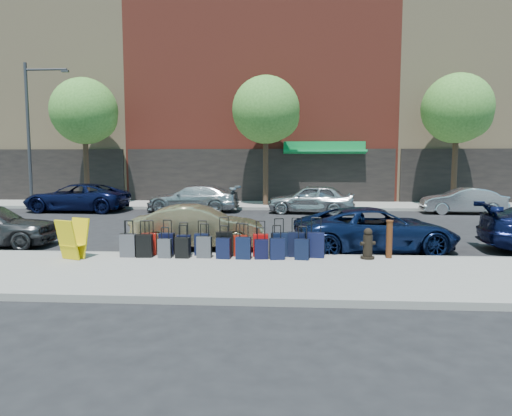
# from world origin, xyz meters

# --- Properties ---
(ground) EXTENTS (120.00, 120.00, 0.00)m
(ground) POSITION_xyz_m (0.00, 0.00, 0.00)
(ground) COLOR black
(ground) RESTS_ON ground
(sidewalk_near) EXTENTS (60.00, 4.00, 0.15)m
(sidewalk_near) POSITION_xyz_m (0.00, -6.50, 0.07)
(sidewalk_near) COLOR gray
(sidewalk_near) RESTS_ON ground
(sidewalk_far) EXTENTS (60.00, 4.00, 0.15)m
(sidewalk_far) POSITION_xyz_m (0.00, 10.00, 0.07)
(sidewalk_far) COLOR gray
(sidewalk_far) RESTS_ON ground
(curb_near) EXTENTS (60.00, 0.08, 0.15)m
(curb_near) POSITION_xyz_m (0.00, -4.48, 0.07)
(curb_near) COLOR gray
(curb_near) RESTS_ON ground
(curb_far) EXTENTS (60.00, 0.08, 0.15)m
(curb_far) POSITION_xyz_m (0.00, 7.98, 0.07)
(curb_far) COLOR gray
(curb_far) RESTS_ON ground
(building_left) EXTENTS (15.00, 12.12, 16.00)m
(building_left) POSITION_xyz_m (-16.00, 17.98, 7.98)
(building_left) COLOR tan
(building_left) RESTS_ON ground
(building_center) EXTENTS (17.00, 12.85, 20.00)m
(building_center) POSITION_xyz_m (0.00, 17.99, 9.98)
(building_center) COLOR maroon
(building_center) RESTS_ON ground
(building_right) EXTENTS (15.00, 12.12, 18.00)m
(building_right) POSITION_xyz_m (16.00, 17.99, 8.98)
(building_right) COLOR tan
(building_right) RESTS_ON ground
(tree_left) EXTENTS (3.80, 3.80, 7.27)m
(tree_left) POSITION_xyz_m (-9.86, 9.50, 5.41)
(tree_left) COLOR black
(tree_left) RESTS_ON sidewalk_far
(tree_center) EXTENTS (3.80, 3.80, 7.27)m
(tree_center) POSITION_xyz_m (0.64, 9.50, 5.41)
(tree_center) COLOR black
(tree_center) RESTS_ON sidewalk_far
(tree_right) EXTENTS (3.80, 3.80, 7.27)m
(tree_right) POSITION_xyz_m (11.14, 9.50, 5.41)
(tree_right) COLOR black
(tree_right) RESTS_ON sidewalk_far
(streetlight) EXTENTS (2.59, 0.18, 8.00)m
(streetlight) POSITION_xyz_m (-12.80, 8.80, 4.66)
(streetlight) COLOR #333338
(streetlight) RESTS_ON sidewalk_far
(suitcase_front_0) EXTENTS (0.41, 0.28, 0.91)m
(suitcase_front_0) POSITION_xyz_m (-2.55, -4.79, 0.44)
(suitcase_front_0) COLOR black
(suitcase_front_0) RESTS_ON sidewalk_near
(suitcase_front_1) EXTENTS (0.41, 0.27, 0.93)m
(suitcase_front_1) POSITION_xyz_m (-1.98, -4.82, 0.44)
(suitcase_front_1) COLOR #AB120B
(suitcase_front_1) RESTS_ON sidewalk_near
(suitcase_front_2) EXTENTS (0.40, 0.23, 0.94)m
(suitcase_front_2) POSITION_xyz_m (-1.51, -4.77, 0.44)
(suitcase_front_2) COLOR black
(suitcase_front_2) RESTS_ON sidewalk_near
(suitcase_front_3) EXTENTS (0.39, 0.25, 0.88)m
(suitcase_front_3) POSITION_xyz_m (-1.05, -4.81, 0.43)
(suitcase_front_3) COLOR black
(suitcase_front_3) RESTS_ON sidewalk_near
(suitcase_front_4) EXTENTS (0.39, 0.21, 0.93)m
(suitcase_front_4) POSITION_xyz_m (-0.57, -4.76, 0.44)
(suitcase_front_4) COLOR black
(suitcase_front_4) RESTS_ON sidewalk_near
(suitcase_front_5) EXTENTS (0.45, 0.28, 1.03)m
(suitcase_front_5) POSITION_xyz_m (0.04, -4.82, 0.47)
(suitcase_front_5) COLOR black
(suitcase_front_5) RESTS_ON sidewalk_near
(suitcase_front_6) EXTENTS (0.39, 0.26, 0.87)m
(suitcase_front_6) POSITION_xyz_m (0.45, -4.78, 0.42)
(suitcase_front_6) COLOR #9F190A
(suitcase_front_6) RESTS_ON sidewalk_near
(suitcase_front_7) EXTENTS (0.40, 0.24, 0.94)m
(suitcase_front_7) POSITION_xyz_m (0.99, -4.80, 0.45)
(suitcase_front_7) COLOR #B50B0B
(suitcase_front_7) RESTS_ON sidewalk_near
(suitcase_front_8) EXTENTS (0.45, 0.31, 1.00)m
(suitcase_front_8) POSITION_xyz_m (1.48, -4.79, 0.46)
(suitcase_front_8) COLOR black
(suitcase_front_8) RESTS_ON sidewalk_near
(suitcase_front_9) EXTENTS (0.44, 0.26, 1.03)m
(suitcase_front_9) POSITION_xyz_m (1.92, -4.78, 0.47)
(suitcase_front_9) COLOR black
(suitcase_front_9) RESTS_ON sidewalk_near
(suitcase_front_10) EXTENTS (0.45, 0.28, 1.04)m
(suitcase_front_10) POSITION_xyz_m (2.42, -4.85, 0.48)
(suitcase_front_10) COLOR black
(suitcase_front_10) RESTS_ON sidewalk_near
(suitcase_back_0) EXTENTS (0.40, 0.23, 0.95)m
(suitcase_back_0) POSITION_xyz_m (-2.44, -5.09, 0.45)
(suitcase_back_0) COLOR #414147
(suitcase_back_0) RESTS_ON sidewalk_near
(suitcase_back_1) EXTENTS (0.42, 0.26, 0.96)m
(suitcase_back_1) POSITION_xyz_m (-2.01, -5.10, 0.45)
(suitcase_back_1) COLOR black
(suitcase_back_1) RESTS_ON sidewalk_near
(suitcase_back_2) EXTENTS (0.34, 0.20, 0.79)m
(suitcase_back_2) POSITION_xyz_m (-1.47, -5.15, 0.40)
(suitcase_back_2) COLOR #3F4045
(suitcase_back_2) RESTS_ON sidewalk_near
(suitcase_back_3) EXTENTS (0.37, 0.22, 0.85)m
(suitcase_back_3) POSITION_xyz_m (-1.01, -5.14, 0.42)
(suitcase_back_3) COLOR black
(suitcase_back_3) RESTS_ON sidewalk_near
(suitcase_back_4) EXTENTS (0.38, 0.22, 0.89)m
(suitcase_back_4) POSITION_xyz_m (-0.45, -5.07, 0.43)
(suitcase_back_4) COLOR #3C3C41
(suitcase_back_4) RESTS_ON sidewalk_near
(suitcase_back_5) EXTENTS (0.38, 0.24, 0.85)m
(suitcase_back_5) POSITION_xyz_m (0.06, -5.14, 0.42)
(suitcase_back_5) COLOR black
(suitcase_back_5) RESTS_ON sidewalk_near
(suitcase_back_6) EXTENTS (0.40, 0.25, 0.91)m
(suitcase_back_6) POSITION_xyz_m (0.57, -5.16, 0.43)
(suitcase_back_6) COLOR black
(suitcase_back_6) RESTS_ON sidewalk_near
(suitcase_back_7) EXTENTS (0.36, 0.24, 0.81)m
(suitcase_back_7) POSITION_xyz_m (1.02, -5.12, 0.40)
(suitcase_back_7) COLOR black
(suitcase_back_7) RESTS_ON sidewalk_near
(suitcase_back_8) EXTENTS (0.40, 0.27, 0.87)m
(suitcase_back_8) POSITION_xyz_m (1.43, -5.15, 0.42)
(suitcase_back_8) COLOR black
(suitcase_back_8) RESTS_ON sidewalk_near
(suitcase_back_9) EXTENTS (0.39, 0.27, 0.85)m
(suitcase_back_9) POSITION_xyz_m (2.06, -5.14, 0.42)
(suitcase_back_9) COLOR black
(suitcase_back_9) RESTS_ON sidewalk_near
(fire_hydrant) EXTENTS (0.41, 0.36, 0.79)m
(fire_hydrant) POSITION_xyz_m (3.73, -4.92, 0.51)
(fire_hydrant) COLOR black
(fire_hydrant) RESTS_ON sidewalk_near
(bollard) EXTENTS (0.18, 0.18, 0.98)m
(bollard) POSITION_xyz_m (4.30, -4.79, 0.65)
(bollard) COLOR #38190C
(bollard) RESTS_ON sidewalk_near
(display_rack) EXTENTS (0.76, 0.79, 1.02)m
(display_rack) POSITION_xyz_m (-3.76, -5.44, 0.65)
(display_rack) COLOR #DEC00C
(display_rack) RESTS_ON sidewalk_near
(car_near_1) EXTENTS (4.06, 1.72, 1.30)m
(car_near_1) POSITION_xyz_m (-0.97, -3.08, 0.65)
(car_near_1) COLOR tan
(car_near_1) RESTS_ON ground
(car_near_2) EXTENTS (4.91, 2.73, 1.30)m
(car_near_2) POSITION_xyz_m (4.25, -3.23, 0.65)
(car_near_2) COLOR #0D1A3D
(car_near_2) RESTS_ON ground
(car_far_0) EXTENTS (5.39, 2.64, 1.47)m
(car_far_0) POSITION_xyz_m (-9.30, 6.63, 0.74)
(car_far_0) COLOR #0C1136
(car_far_0) RESTS_ON ground
(car_far_1) EXTENTS (4.92, 2.19, 1.40)m
(car_far_1) POSITION_xyz_m (-3.19, 6.94, 0.70)
(car_far_1) COLOR #B6B8BD
(car_far_1) RESTS_ON ground
(car_far_2) EXTENTS (4.55, 2.33, 1.48)m
(car_far_2) POSITION_xyz_m (2.93, 6.51, 0.74)
(car_far_2) COLOR #AEB0B5
(car_far_2) RESTS_ON ground
(car_far_3) EXTENTS (4.07, 1.65, 1.31)m
(car_far_3) POSITION_xyz_m (10.51, 6.83, 0.66)
(car_far_3) COLOR #B0B1B7
(car_far_3) RESTS_ON ground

